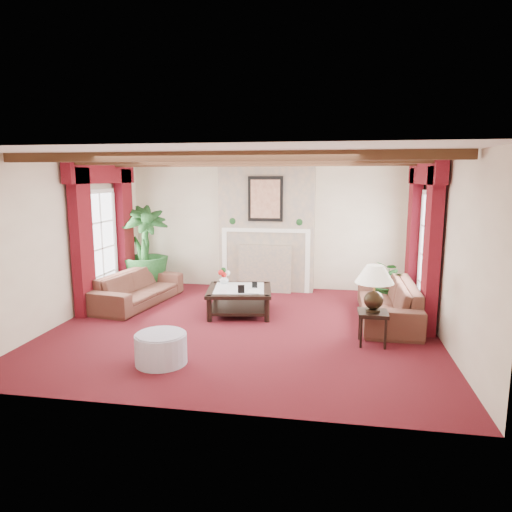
% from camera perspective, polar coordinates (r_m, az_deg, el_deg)
% --- Properties ---
extents(floor, '(6.00, 6.00, 0.00)m').
position_cam_1_polar(floor, '(7.48, -1.50, -8.78)').
color(floor, '#450C13').
rests_on(floor, ground).
extents(ceiling, '(6.00, 6.00, 0.00)m').
position_cam_1_polar(ceiling, '(7.10, -1.60, 12.35)').
color(ceiling, white).
rests_on(ceiling, floor).
extents(back_wall, '(6.00, 0.02, 2.70)m').
position_cam_1_polar(back_wall, '(9.86, 1.53, 3.77)').
color(back_wall, beige).
rests_on(back_wall, ground).
extents(left_wall, '(0.02, 5.50, 2.70)m').
position_cam_1_polar(left_wall, '(8.28, -22.38, 1.89)').
color(left_wall, beige).
rests_on(left_wall, ground).
extents(right_wall, '(0.02, 5.50, 2.70)m').
position_cam_1_polar(right_wall, '(7.22, 22.51, 0.82)').
color(right_wall, beige).
rests_on(right_wall, ground).
extents(ceiling_beams, '(6.00, 3.00, 0.12)m').
position_cam_1_polar(ceiling_beams, '(7.10, -1.60, 11.86)').
color(ceiling_beams, '#3C2513').
rests_on(ceiling_beams, ceiling).
extents(fireplace, '(2.00, 0.52, 2.70)m').
position_cam_1_polar(fireplace, '(9.61, 1.40, 11.68)').
color(fireplace, tan).
rests_on(fireplace, ground).
extents(french_door_left, '(0.10, 1.10, 2.16)m').
position_cam_1_polar(french_door_left, '(9.07, -19.20, 7.66)').
color(french_door_left, white).
rests_on(french_door_left, ground).
extents(french_door_right, '(0.10, 1.10, 2.16)m').
position_cam_1_polar(french_door_right, '(8.12, 21.11, 7.36)').
color(french_door_right, white).
rests_on(french_door_right, ground).
extents(curtains_left, '(0.20, 2.40, 2.55)m').
position_cam_1_polar(curtains_left, '(9.02, -18.73, 10.34)').
color(curtains_left, '#510A0E').
rests_on(curtains_left, ground).
extents(curtains_right, '(0.20, 2.40, 2.55)m').
position_cam_1_polar(curtains_right, '(8.10, 20.52, 10.37)').
color(curtains_right, '#510A0E').
rests_on(curtains_right, ground).
extents(sofa_left, '(2.29, 1.26, 0.82)m').
position_cam_1_polar(sofa_left, '(8.96, -14.53, -3.25)').
color(sofa_left, '#330E13').
rests_on(sofa_left, ground).
extents(sofa_right, '(2.26, 0.70, 0.88)m').
position_cam_1_polar(sofa_right, '(7.99, 16.14, -4.68)').
color(sofa_right, '#330E13').
rests_on(sofa_right, ground).
extents(potted_palm, '(2.77, 2.79, 1.01)m').
position_cam_1_polar(potted_palm, '(9.94, -13.73, -1.39)').
color(potted_palm, black).
rests_on(potted_palm, ground).
extents(small_plant, '(1.63, 1.63, 0.67)m').
position_cam_1_polar(small_plant, '(8.95, 16.24, -3.84)').
color(small_plant, black).
rests_on(small_plant, ground).
extents(coffee_table, '(1.26, 1.26, 0.45)m').
position_cam_1_polar(coffee_table, '(8.12, -2.08, -5.63)').
color(coffee_table, black).
rests_on(coffee_table, ground).
extents(side_table, '(0.49, 0.49, 0.49)m').
position_cam_1_polar(side_table, '(6.85, 14.33, -8.71)').
color(side_table, black).
rests_on(side_table, ground).
extents(ottoman, '(0.67, 0.67, 0.39)m').
position_cam_1_polar(ottoman, '(6.14, -11.79, -11.28)').
color(ottoman, '#A6A3B9').
rests_on(ottoman, ground).
extents(table_lamp, '(0.55, 0.55, 0.69)m').
position_cam_1_polar(table_lamp, '(6.69, 14.54, -3.88)').
color(table_lamp, black).
rests_on(table_lamp, side_table).
extents(flower_vase, '(0.29, 0.29, 0.17)m').
position_cam_1_polar(flower_vase, '(8.41, -4.02, -2.92)').
color(flower_vase, silver).
rests_on(flower_vase, coffee_table).
extents(book, '(0.21, 0.04, 0.29)m').
position_cam_1_polar(book, '(7.75, -1.05, -3.54)').
color(book, black).
rests_on(book, coffee_table).
extents(photo_frame_a, '(0.11, 0.05, 0.15)m').
position_cam_1_polar(photo_frame_a, '(7.68, -1.87, -4.19)').
color(photo_frame_a, black).
rests_on(photo_frame_a, coffee_table).
extents(photo_frame_b, '(0.09, 0.02, 0.12)m').
position_cam_1_polar(photo_frame_b, '(8.05, -0.17, -3.64)').
color(photo_frame_b, black).
rests_on(photo_frame_b, coffee_table).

